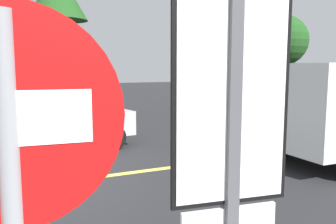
{
  "coord_description": "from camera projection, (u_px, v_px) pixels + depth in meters",
  "views": [
    {
      "loc": [
        -0.2,
        -6.53,
        2.12
      ],
      "look_at": [
        2.7,
        -0.18,
        1.23
      ],
      "focal_mm": 37.38,
      "sensor_mm": 36.0,
      "label": 1
    }
  ],
  "objects": [
    {
      "name": "tree_right_verge",
      "position": [
        282.0,
        41.0,
        18.77
      ],
      "size": [
        2.72,
        2.72,
        4.91
      ],
      "color": "#513823",
      "rests_on": "ground_plane"
    },
    {
      "name": "car_silver_crossing",
      "position": [
        50.0,
        119.0,
        8.96
      ],
      "size": [
        4.37,
        2.5,
        1.59
      ],
      "color": "#B7BABF",
      "rests_on": "ground_plane"
    },
    {
      "name": "ground_plane",
      "position": [
        27.0,
        187.0,
        6.25
      ],
      "size": [
        80.0,
        80.0,
        0.0
      ],
      "primitive_type": "plane",
      "color": "#262628"
    },
    {
      "name": "speed_limit_sign",
      "position": [
        231.0,
        151.0,
        1.5
      ],
      "size": [
        0.54,
        0.09,
        2.52
      ],
      "color": "#4C4C51",
      "rests_on": "ground_plane"
    },
    {
      "name": "lane_marking_centre",
      "position": [
        177.0,
        167.0,
        7.48
      ],
      "size": [
        28.0,
        0.16,
        0.01
      ],
      "primitive_type": "cube",
      "color": "#E0D14C"
    }
  ]
}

